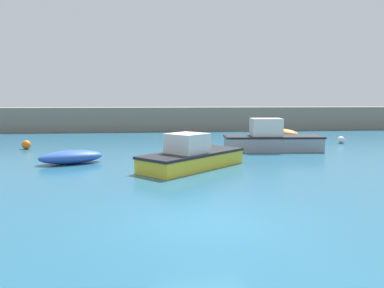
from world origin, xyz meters
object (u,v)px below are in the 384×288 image
(rowboat_white_midwater, at_px, (281,133))
(mooring_buoy_white, at_px, (341,140))
(motorboat_grey_hull, at_px, (271,140))
(mooring_buoy_orange, at_px, (26,145))
(rowboat_blue_near, at_px, (71,157))
(motorboat_with_cabin, at_px, (191,156))

(rowboat_white_midwater, height_order, mooring_buoy_white, rowboat_white_midwater)
(motorboat_grey_hull, distance_m, mooring_buoy_orange, 15.38)
(motorboat_grey_hull, height_order, mooring_buoy_white, motorboat_grey_hull)
(rowboat_blue_near, height_order, motorboat_grey_hull, motorboat_grey_hull)
(mooring_buoy_white, bearing_deg, rowboat_blue_near, -158.87)
(motorboat_grey_hull, distance_m, mooring_buoy_white, 7.05)
(motorboat_grey_hull, bearing_deg, rowboat_white_midwater, 70.82)
(motorboat_grey_hull, height_order, mooring_buoy_orange, motorboat_grey_hull)
(rowboat_white_midwater, bearing_deg, motorboat_with_cabin, -67.30)
(motorboat_with_cabin, relative_size, mooring_buoy_white, 10.70)
(rowboat_white_midwater, bearing_deg, mooring_buoy_white, 8.24)
(rowboat_blue_near, bearing_deg, mooring_buoy_white, -179.48)
(rowboat_white_midwater, xyz_separation_m, motorboat_grey_hull, (-3.05, -6.96, 0.27))
(motorboat_with_cabin, bearing_deg, mooring_buoy_orange, 98.57)
(mooring_buoy_orange, xyz_separation_m, mooring_buoy_white, (21.44, 0.94, -0.03))
(motorboat_with_cabin, xyz_separation_m, rowboat_blue_near, (-5.75, 1.82, -0.22))
(motorboat_with_cabin, distance_m, mooring_buoy_white, 14.53)
(motorboat_grey_hull, bearing_deg, mooring_buoy_orange, 175.82)
(motorboat_grey_hull, xyz_separation_m, mooring_buoy_orange, (-15.20, 2.32, -0.39))
(mooring_buoy_orange, bearing_deg, rowboat_blue_near, -55.70)
(motorboat_with_cabin, bearing_deg, mooring_buoy_white, -7.07)
(motorboat_with_cabin, xyz_separation_m, mooring_buoy_orange, (-9.72, 7.64, -0.26))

